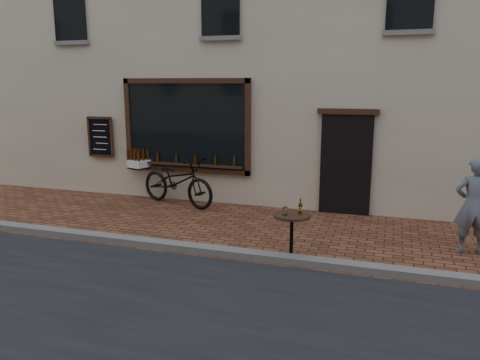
% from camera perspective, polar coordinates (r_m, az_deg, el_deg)
% --- Properties ---
extents(ground, '(90.00, 90.00, 0.00)m').
position_cam_1_polar(ground, '(7.93, -4.10, -9.41)').
color(ground, '#582C1C').
rests_on(ground, ground).
extents(kerb, '(90.00, 0.25, 0.12)m').
position_cam_1_polar(kerb, '(8.08, -3.57, -8.53)').
color(kerb, slate).
rests_on(kerb, ground).
extents(shop_building, '(28.00, 6.20, 10.00)m').
position_cam_1_polar(shop_building, '(13.80, 6.46, 20.60)').
color(shop_building, beige).
rests_on(shop_building, ground).
extents(cargo_bicycle, '(2.64, 1.44, 1.22)m').
position_cam_1_polar(cargo_bicycle, '(11.22, -7.80, -0.06)').
color(cargo_bicycle, black).
rests_on(cargo_bicycle, ground).
extents(bistro_table, '(0.60, 0.60, 1.04)m').
position_cam_1_polar(bistro_table, '(7.69, 6.34, -5.77)').
color(bistro_table, black).
rests_on(bistro_table, ground).
extents(pedestrian, '(0.67, 0.49, 1.68)m').
position_cam_1_polar(pedestrian, '(8.80, 26.54, -2.80)').
color(pedestrian, slate).
rests_on(pedestrian, ground).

